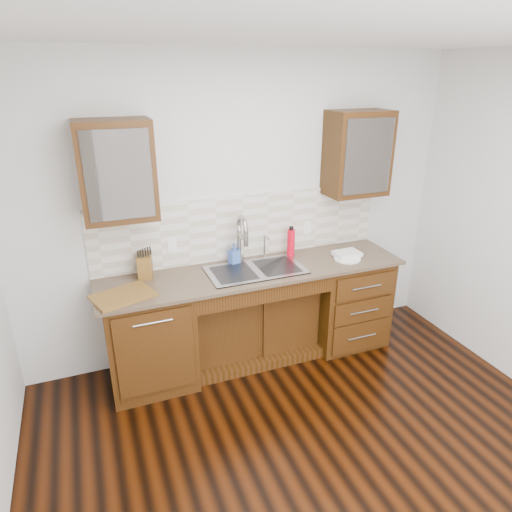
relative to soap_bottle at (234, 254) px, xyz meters
name	(u,v)px	position (x,y,z in m)	size (l,w,h in m)	color
ground	(330,478)	(0.12, -1.63, -1.06)	(4.00, 3.50, 0.10)	black
ceiling	(369,17)	(0.12, -1.63, 1.74)	(4.00, 3.50, 0.10)	white
wall_back	(240,210)	(0.12, 0.17, 0.34)	(4.00, 0.10, 2.70)	silver
base_cabinet_left	(149,337)	(-0.83, -0.19, -0.57)	(0.70, 0.62, 0.88)	#593014
base_cabinet_center	(251,320)	(0.12, -0.10, -0.66)	(1.20, 0.44, 0.70)	#593014
base_cabinet_right	(345,299)	(1.07, -0.19, -0.57)	(0.70, 0.62, 0.88)	#593014
countertop	(255,271)	(0.12, -0.20, -0.11)	(2.70, 0.65, 0.03)	#84705B
backsplash	(243,227)	(0.12, 0.11, 0.20)	(2.70, 0.02, 0.59)	beige
sink	(256,279)	(0.12, -0.22, -0.18)	(0.84, 0.46, 0.19)	#9E9EA5
faucet	(239,241)	(0.05, 0.01, 0.10)	(0.04, 0.04, 0.40)	#999993
filter_tap	(264,246)	(0.30, 0.02, 0.02)	(0.02, 0.02, 0.24)	#999993
upper_cabinet_left	(116,171)	(-0.93, -0.05, 0.82)	(0.55, 0.34, 0.75)	#593014
upper_cabinet_right	(357,154)	(1.17, -0.05, 0.82)	(0.55, 0.34, 0.75)	#593014
outlet_left	(172,245)	(-0.53, 0.10, 0.11)	(0.08, 0.01, 0.12)	white
outlet_right	(307,228)	(0.77, 0.10, 0.11)	(0.08, 0.01, 0.12)	white
soap_bottle	(234,254)	(0.00, 0.00, 0.00)	(0.09, 0.09, 0.19)	#3F67C4
water_bottle	(291,243)	(0.55, -0.02, 0.03)	(0.07, 0.07, 0.26)	red
plate	(347,259)	(1.00, -0.28, -0.09)	(0.25, 0.25, 0.01)	white
dish_towel	(347,254)	(1.02, -0.24, -0.06)	(0.24, 0.17, 0.04)	silver
knife_block	(145,266)	(-0.78, 0.00, 0.01)	(0.11, 0.18, 0.20)	#A96F40
cutting_board	(123,296)	(-1.01, -0.31, -0.09)	(0.45, 0.31, 0.02)	#8B6341
cup_left_a	(105,179)	(-1.01, -0.05, 0.77)	(0.11, 0.11, 0.09)	white
cup_left_b	(133,176)	(-0.81, -0.05, 0.77)	(0.11, 0.11, 0.10)	white
cup_right_a	(348,159)	(1.08, -0.05, 0.77)	(0.13, 0.13, 0.11)	white
cup_right_b	(367,158)	(1.28, -0.05, 0.77)	(0.11, 0.11, 0.10)	white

